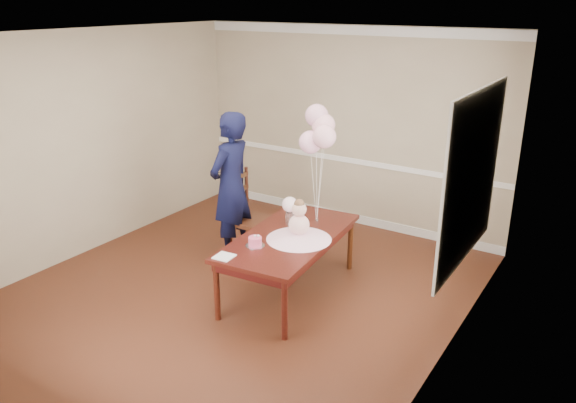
{
  "coord_description": "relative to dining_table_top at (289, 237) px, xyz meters",
  "views": [
    {
      "loc": [
        3.39,
        -4.29,
        3.02
      ],
      "look_at": [
        0.46,
        0.28,
        1.05
      ],
      "focal_mm": 35.0,
      "sensor_mm": 36.0,
      "label": 1
    }
  ],
  "objects": [
    {
      "name": "chair_slat_mid",
      "position": [
        -1.08,
        0.51,
        0.17
      ],
      "size": [
        0.03,
        0.42,
        0.05
      ],
      "primitive_type": "cube",
      "rotation": [
        0.0,
        0.0,
        -0.0
      ],
      "color": "#341C0E",
      "rests_on": "dining_chair_seat"
    },
    {
      "name": "balloon_weight",
      "position": [
        0.04,
        0.5,
        0.03
      ],
      "size": [
        0.04,
        0.04,
        0.02
      ],
      "primitive_type": "cylinder",
      "rotation": [
        0.0,
        0.0,
        0.09
      ],
      "color": "#B6B6BA",
      "rests_on": "dining_table_top"
    },
    {
      "name": "balloon_d",
      "position": [
        -0.04,
        0.6,
        1.19
      ],
      "size": [
        0.25,
        0.25,
        0.25
      ],
      "primitive_type": "sphere",
      "color": "#D99AB6",
      "rests_on": "balloon_ribbon_d"
    },
    {
      "name": "floor",
      "position": [
        -0.47,
        -0.29,
        -0.65
      ],
      "size": [
        4.5,
        5.0,
        0.0
      ],
      "primitive_type": "cube",
      "color": "#35170D",
      "rests_on": "ground"
    },
    {
      "name": "cake_flower_b",
      "position": [
        -0.12,
        -0.4,
        0.13
      ],
      "size": [
        0.03,
        0.03,
        0.03
      ],
      "primitive_type": "sphere",
      "color": "silver",
      "rests_on": "birthday_cake"
    },
    {
      "name": "window_frame",
      "position": [
        1.75,
        0.21,
        0.9
      ],
      "size": [
        0.02,
        1.66,
        1.56
      ],
      "primitive_type": "cube",
      "color": "silver",
      "rests_on": "wall_right"
    },
    {
      "name": "chair_rail_trim",
      "position": [
        -0.47,
        2.2,
        0.25
      ],
      "size": [
        4.5,
        0.02,
        0.07
      ],
      "primitive_type": "cube",
      "color": "white",
      "rests_on": "wall_back"
    },
    {
      "name": "baby_hair",
      "position": [
        0.14,
        -0.03,
        0.41
      ],
      "size": [
        0.11,
        0.11,
        0.11
      ],
      "primitive_type": "sphere",
      "color": "brown",
      "rests_on": "baby_head"
    },
    {
      "name": "table_leg_fl",
      "position": [
        -0.3,
        -0.85,
        -0.34
      ],
      "size": [
        0.07,
        0.07,
        0.63
      ],
      "primitive_type": "cylinder",
      "rotation": [
        0.0,
        0.0,
        0.09
      ],
      "color": "black",
      "rests_on": "floor"
    },
    {
      "name": "roses_near",
      "position": [
        -0.16,
        0.26,
        0.26
      ],
      "size": [
        0.17,
        0.17,
        0.17
      ],
      "primitive_type": "sphere",
      "color": "silver",
      "rests_on": "rose_vase_near"
    },
    {
      "name": "balloon_b",
      "position": [
        0.14,
        0.46,
        1.01
      ],
      "size": [
        0.25,
        0.25,
        0.25
      ],
      "primitive_type": "sphere",
      "color": "#EDA8BC",
      "rests_on": "balloon_ribbon_b"
    },
    {
      "name": "napkin",
      "position": [
        -0.24,
        -0.79,
        0.03
      ],
      "size": [
        0.19,
        0.19,
        0.01
      ],
      "primitive_type": "cube",
      "rotation": [
        0.0,
        0.0,
        0.09
      ],
      "color": "white",
      "rests_on": "dining_table_top"
    },
    {
      "name": "table_leg_fr",
      "position": [
        0.45,
        -0.79,
        -0.34
      ],
      "size": [
        0.07,
        0.07,
        0.63
      ],
      "primitive_type": "cylinder",
      "rotation": [
        0.0,
        0.0,
        0.09
      ],
      "color": "black",
      "rests_on": "floor"
    },
    {
      "name": "balloon_ribbon_a",
      "position": [
        0.0,
        0.49,
        0.41
      ],
      "size": [
        0.08,
        0.01,
        0.75
      ],
      "primitive_type": "cylinder",
      "rotation": [
        0.0,
        -0.1,
        0.09
      ],
      "color": "silver",
      "rests_on": "balloon_weight"
    },
    {
      "name": "baby_skirt",
      "position": [
        0.14,
        -0.03,
        0.07
      ],
      "size": [
        0.74,
        0.74,
        0.09
      ],
      "primitive_type": "cone",
      "rotation": [
        0.0,
        0.0,
        0.09
      ],
      "color": "#FFBBD9",
      "rests_on": "dining_table_top"
    },
    {
      "name": "balloon_ribbon_d",
      "position": [
        0.0,
        0.55,
        0.54
      ],
      "size": [
        0.08,
        0.09,
        1.01
      ],
      "primitive_type": "cylinder",
      "rotation": [
        -0.09,
        -0.07,
        0.09
      ],
      "color": "white",
      "rests_on": "balloon_weight"
    },
    {
      "name": "chair_leg_br",
      "position": [
        -0.68,
        0.7,
        -0.42
      ],
      "size": [
        0.04,
        0.04,
        0.45
      ],
      "primitive_type": "cylinder",
      "rotation": [
        0.0,
        0.0,
        -0.0
      ],
      "color": "#341C0E",
      "rests_on": "floor"
    },
    {
      "name": "wall_front",
      "position": [
        -0.47,
        -2.79,
        0.7
      ],
      "size": [
        4.5,
        0.02,
        2.7
      ],
      "primitive_type": "cube",
      "color": "gray",
      "rests_on": "floor"
    },
    {
      "name": "balloon_ribbon_c",
      "position": [
        0.05,
        0.54,
        0.5
      ],
      "size": [
        0.01,
        0.09,
        0.93
      ],
      "primitive_type": "cylinder",
      "rotation": [
        -0.09,
        0.02,
        0.09
      ],
      "color": "white",
      "rests_on": "balloon_weight"
    },
    {
      "name": "table_leg_br",
      "position": [
        0.3,
        0.85,
        -0.34
      ],
      "size": [
        0.07,
        0.07,
        0.63
      ],
      "primitive_type": "cylinder",
      "rotation": [
        0.0,
        0.0,
        0.09
      ],
      "color": "black",
      "rests_on": "floor"
    },
    {
      "name": "chair_leg_bl",
      "position": [
        -1.06,
        0.7,
        -0.42
      ],
      "size": [
        0.04,
        0.04,
        0.45
      ],
      "primitive_type": "cylinder",
      "rotation": [
        0.0,
        0.0,
        -0.0
      ],
      "color": "#3C1610",
      "rests_on": "floor"
    },
    {
      "name": "baby_head",
      "position": [
        0.14,
        -0.03,
        0.35
      ],
      "size": [
        0.15,
        0.15,
        0.15
      ],
      "primitive_type": "sphere",
      "color": "beige",
      "rests_on": "baby_torso"
    },
    {
      "name": "chair_leg_fl",
      "position": [
        -1.06,
        0.32,
        -0.42
      ],
      "size": [
        0.04,
        0.04,
        0.45
      ],
      "primitive_type": "cylinder",
      "rotation": [
        0.0,
        0.0,
        -0.0
      ],
      "color": "#3B1710",
      "rests_on": "floor"
    },
    {
      "name": "balloon_a",
      "position": [
        -0.04,
        0.49,
        0.92
      ],
      "size": [
        0.25,
        0.25,
        0.25
      ],
      "primitive_type": "sphere",
      "color": "#FBB2D5",
      "rests_on": "balloon_ribbon_a"
    },
    {
      "name": "wall_back",
      "position": [
        -0.47,
        2.21,
        0.7
      ],
      "size": [
        4.5,
        0.02,
        2.7
      ],
      "primitive_type": "cube",
      "color": "gray",
      "rests_on": "floor"
    },
    {
      "name": "wall_left",
      "position": [
        -2.72,
        -0.29,
        0.7
      ],
      "size": [
        0.02,
        5.0,
        2.7
      ],
      "primitive_type": "cube",
      "color": "gray",
      "rests_on": "floor"
    },
    {
      "name": "birthday_cake",
      "position": [
        -0.14,
        -0.42,
        0.07
      ],
      "size": [
        0.15,
        0.15,
        0.09
      ],
      "primitive_type": "cylinder",
      "rotation": [
        0.0,
        0.0,
        0.09
      ],
      "color": "#E34770",
      "rests_on": "cake_platter"
    },
    {
      "name": "chair_slat_low",
      "position": [
        -1.08,
        0.51,
        0.0
      ],
      "size": [
        0.03,
        0.42,
        0.05
      ],
      "primitive_type": "cube",
      "rotation": [
        0.0,
        0.0,
        -0.0
      ],
      "color": "black",
      "rests_on": "dining_chair_seat"
    },
    {
      "name": "ceiling",
      "position": [
        -0.47,
        -0.29,
        2.05
      ],
      "size": [
        4.5,
        5.0,
        0.02
      ],
      "primitive_type": "cube",
      "color": "white",
      "rests_on": "wall_back"
    },
    {
      "name": "chair_slat_top",
      "position": [
        -1.08,
        0.51,
        0.34
      ],
      "size": [
        0.03,
        0.42,
        0.05
      ],
      "primitive_type": "cube",
      "rotation": [
        0.0,
        0.0,
        -0.0
      ],
      "color": "#3A2010",
      "rests_on": "dining_chair_seat"
    },
    {
      "name": "baseboard_trim",
      "position": [
        -0.47,
        2.2,
        -0.59
      ],
      "size": [
        4.5,
        0.02,
        0.12
      ],
      "primitive_type": "cube",
      "color": "silver",
      "rests_on": "floor"
    },
    {
      "name": "chair_back_post_r",
      "position": [
        -1.08,
        0.7,
        0.13
      ],
      "size": [
        0.04,
        0.04,
        0.59
      ],
      "primitive_type": "cylinder",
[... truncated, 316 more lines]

